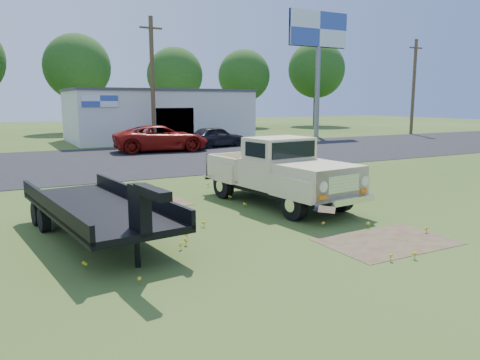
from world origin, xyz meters
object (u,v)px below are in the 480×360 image
vintage_pickup_truck (279,171)px  dark_sedan (216,137)px  flatbed_trailer (96,203)px  red_pickup (161,139)px  billboard (318,40)px

vintage_pickup_truck → dark_sedan: (6.16, 17.70, -0.33)m
vintage_pickup_truck → dark_sedan: 18.75m
flatbed_trailer → red_pickup: 19.39m
billboard → red_pickup: 19.29m
vintage_pickup_truck → flatbed_trailer: size_ratio=0.93×
billboard → dark_sedan: billboard is taller
billboard → flatbed_trailer: billboard is taller
billboard → red_pickup: (-16.72, -5.76, -7.70)m
flatbed_trailer → dark_sedan: size_ratio=1.48×
billboard → flatbed_trailer: (-24.35, -23.60, -7.68)m
vintage_pickup_truck → dark_sedan: size_ratio=1.37×
flatbed_trailer → red_pickup: size_ratio=1.05×
billboard → vintage_pickup_truck: bearing=-129.6°
vintage_pickup_truck → dark_sedan: bearing=64.4°
red_pickup → dark_sedan: size_ratio=1.41×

